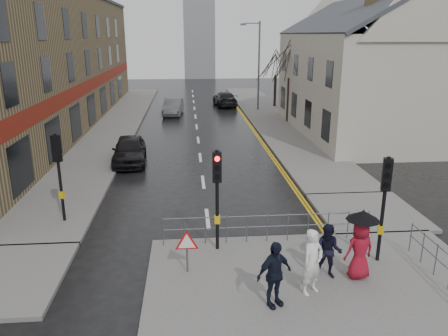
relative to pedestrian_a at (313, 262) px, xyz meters
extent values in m
plane|color=black|center=(-2.60, 2.60, -1.08)|extent=(120.00, 120.00, 0.00)
cube|color=#605E5B|center=(0.40, -0.90, -1.01)|extent=(10.00, 9.00, 0.14)
cube|color=#605E5B|center=(-9.10, 25.60, -1.01)|extent=(4.00, 44.00, 0.14)
cube|color=#605E5B|center=(3.90, 27.60, -1.01)|extent=(4.00, 40.00, 0.14)
cube|color=#605E5B|center=(3.90, 5.60, -1.01)|extent=(4.00, 4.20, 0.14)
cube|color=olive|center=(-14.60, 24.60, 3.92)|extent=(8.00, 42.00, 10.00)
cube|color=#BEB8A5|center=(9.40, 20.60, 2.42)|extent=(9.00, 16.00, 7.00)
cube|color=olive|center=(10.60, 24.60, 8.12)|extent=(0.70, 0.90, 1.80)
cube|color=gray|center=(-1.10, 64.60, 7.92)|extent=(5.00, 5.00, 18.00)
cylinder|color=black|center=(-2.40, 2.80, 0.76)|extent=(0.11, 0.11, 3.40)
cube|color=black|center=(-2.40, 2.80, 1.91)|extent=(0.28, 0.22, 1.00)
cylinder|color=#FF0C07|center=(-2.40, 2.66, 2.21)|extent=(0.16, 0.04, 0.16)
cylinder|color=black|center=(-2.40, 2.66, 1.91)|extent=(0.16, 0.04, 0.16)
cylinder|color=black|center=(-2.40, 2.66, 1.61)|extent=(0.16, 0.04, 0.16)
cube|color=gold|center=(-2.40, 2.80, 0.11)|extent=(0.18, 0.14, 0.28)
cylinder|color=black|center=(2.60, 1.60, 0.76)|extent=(0.11, 0.11, 3.40)
cube|color=black|center=(2.60, 1.60, 1.91)|extent=(0.34, 0.30, 1.00)
cylinder|color=black|center=(2.56, 1.47, 2.21)|extent=(0.16, 0.09, 0.16)
cylinder|color=black|center=(2.56, 1.47, 1.91)|extent=(0.16, 0.09, 0.16)
cylinder|color=black|center=(2.56, 1.47, 1.61)|extent=(0.16, 0.09, 0.16)
cube|color=gold|center=(2.60, 1.60, 0.11)|extent=(0.22, 0.19, 0.28)
cylinder|color=black|center=(-8.10, 5.60, 0.76)|extent=(0.11, 0.11, 3.40)
cube|color=black|center=(-8.10, 5.60, 1.91)|extent=(0.34, 0.30, 1.00)
cylinder|color=black|center=(-8.05, 5.73, 2.21)|extent=(0.16, 0.09, 0.16)
cylinder|color=black|center=(-8.05, 5.73, 1.91)|extent=(0.16, 0.09, 0.16)
cylinder|color=black|center=(-8.05, 5.73, 1.61)|extent=(0.16, 0.09, 0.16)
cube|color=gold|center=(-8.10, 5.60, 0.11)|extent=(0.22, 0.19, 0.28)
cylinder|color=#595B5E|center=(-4.20, 3.20, -0.44)|extent=(0.04, 0.04, 1.00)
cylinder|color=#595B5E|center=(2.90, 3.20, -0.44)|extent=(0.04, 0.04, 1.00)
cylinder|color=#595B5E|center=(-0.65, 3.20, 0.01)|extent=(7.10, 0.04, 0.04)
cylinder|color=#595B5E|center=(-0.65, 3.20, -0.39)|extent=(7.10, 0.04, 0.04)
cylinder|color=#595B5E|center=(3.90, 2.10, -0.44)|extent=(0.04, 0.04, 1.00)
cylinder|color=#595B5E|center=(-3.40, 1.40, -0.51)|extent=(0.06, 0.06, 0.85)
cylinder|color=red|center=(-3.40, 1.40, 0.01)|extent=(0.80, 0.03, 0.80)
cylinder|color=white|center=(-3.40, 1.38, 0.01)|extent=(0.60, 0.03, 0.60)
cylinder|color=#595B5E|center=(3.40, 30.60, 3.06)|extent=(0.16, 0.16, 8.00)
cylinder|color=#595B5E|center=(2.70, 30.60, 6.86)|extent=(1.40, 0.10, 0.10)
cube|color=#595B5E|center=(1.90, 30.60, 6.76)|extent=(0.50, 0.25, 0.18)
cylinder|color=#30211B|center=(4.90, 24.60, 0.81)|extent=(0.26, 0.26, 3.50)
cylinder|color=#30211B|center=(5.40, 32.60, 0.56)|extent=(0.26, 0.26, 3.00)
imported|color=white|center=(0.00, 0.00, 0.00)|extent=(0.82, 0.74, 1.88)
imported|color=black|center=(0.70, 0.78, -0.12)|extent=(1.00, 0.93, 1.64)
imported|color=maroon|center=(1.59, 0.67, -0.06)|extent=(0.95, 0.71, 1.77)
cylinder|color=black|center=(1.59, 0.67, 0.04)|extent=(0.02, 0.02, 1.97)
cone|color=black|center=(1.59, 0.67, 1.03)|extent=(0.96, 0.96, 0.28)
imported|color=black|center=(-1.15, -0.49, -0.03)|extent=(1.15, 0.88, 1.82)
imported|color=black|center=(-6.60, 13.81, -0.32)|extent=(2.07, 4.55, 1.52)
imported|color=#4D5053|center=(-4.57, 29.16, -0.36)|extent=(1.90, 4.48, 1.44)
imported|color=black|center=(0.51, 33.81, -0.36)|extent=(2.35, 5.05, 1.43)
camera|label=1|loc=(-3.28, -10.31, 5.91)|focal=35.00mm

